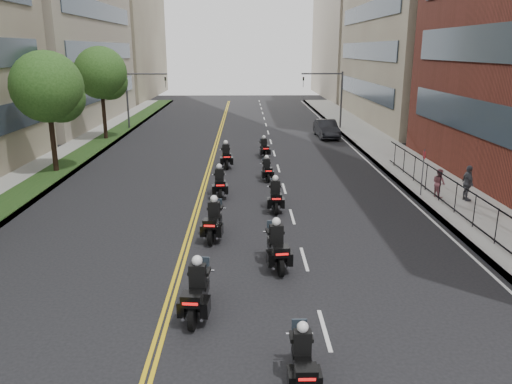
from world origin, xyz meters
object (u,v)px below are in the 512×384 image
(motorcycle_8, at_px, (226,157))
(parked_sedan, at_px, (326,129))
(motorcycle_7, at_px, (267,170))
(motorcycle_9, at_px, (264,149))
(motorcycle_5, at_px, (275,197))
(motorcycle_6, at_px, (220,184))
(motorcycle_2, at_px, (197,293))
(motorcycle_3, at_px, (277,248))
(pedestrian_c, at_px, (468,183))
(pedestrian_b, at_px, (439,183))
(motorcycle_1, at_px, (302,361))
(motorcycle_4, at_px, (214,222))

(motorcycle_8, xyz_separation_m, parked_sedan, (8.65, 11.65, 0.07))
(motorcycle_7, relative_size, motorcycle_9, 0.96)
(motorcycle_8, bearing_deg, motorcycle_7, -58.91)
(motorcycle_5, distance_m, motorcycle_7, 5.96)
(motorcycle_5, xyz_separation_m, parked_sedan, (5.89, 21.11, 0.09))
(motorcycle_6, bearing_deg, motorcycle_2, -95.32)
(motorcycle_2, height_order, motorcycle_6, motorcycle_2)
(motorcycle_3, height_order, pedestrian_c, pedestrian_c)
(motorcycle_9, bearing_deg, parked_sedan, 47.66)
(pedestrian_b, xyz_separation_m, pedestrian_c, (1.21, -0.72, 0.17))
(motorcycle_2, distance_m, motorcycle_6, 12.55)
(motorcycle_3, xyz_separation_m, motorcycle_7, (0.18, 12.64, -0.13))
(motorcycle_2, relative_size, motorcycle_3, 1.01)
(motorcycle_8, bearing_deg, motorcycle_1, -88.94)
(motorcycle_6, relative_size, pedestrian_b, 1.61)
(motorcycle_3, distance_m, pedestrian_b, 12.35)
(motorcycle_5, distance_m, pedestrian_c, 10.01)
(parked_sedan, xyz_separation_m, pedestrian_b, (2.86, -19.45, 0.12))
(parked_sedan, bearing_deg, motorcycle_4, -111.85)
(motorcycle_1, relative_size, motorcycle_9, 1.01)
(motorcycle_3, xyz_separation_m, motorcycle_4, (-2.47, 2.93, -0.00))
(motorcycle_5, xyz_separation_m, motorcycle_9, (-0.07, 12.72, -0.07))
(motorcycle_5, relative_size, pedestrian_c, 1.28)
(motorcycle_7, distance_m, pedestrian_b, 9.90)
(motorcycle_7, bearing_deg, motorcycle_8, 121.60)
(motorcycle_1, height_order, pedestrian_b, pedestrian_b)
(motorcycle_5, height_order, pedestrian_c, pedestrian_c)
(motorcycle_8, distance_m, pedestrian_c, 15.32)
(motorcycle_9, distance_m, pedestrian_c, 15.47)
(motorcycle_7, height_order, parked_sedan, parked_sedan)
(motorcycle_5, bearing_deg, motorcycle_9, 90.78)
(motorcycle_4, relative_size, motorcycle_8, 1.02)
(motorcycle_2, bearing_deg, motorcycle_4, 94.40)
(motorcycle_5, relative_size, motorcycle_8, 0.97)
(motorcycle_3, bearing_deg, motorcycle_5, 80.50)
(motorcycle_2, xyz_separation_m, motorcycle_8, (0.17, 19.56, -0.02))
(motorcycle_3, xyz_separation_m, motorcycle_5, (0.35, 6.68, -0.04))
(motorcycle_8, relative_size, pedestrian_b, 1.63)
(motorcycle_9, bearing_deg, motorcycle_3, -97.80)
(motorcycle_9, bearing_deg, pedestrian_b, -58.40)
(motorcycle_4, xyz_separation_m, motorcycle_9, (2.74, 16.47, -0.10))
(motorcycle_4, relative_size, pedestrian_b, 1.66)
(motorcycle_9, bearing_deg, motorcycle_5, -96.67)
(motorcycle_5, height_order, motorcycle_8, motorcycle_8)
(motorcycle_2, height_order, pedestrian_b, motorcycle_2)
(motorcycle_2, xyz_separation_m, parked_sedan, (8.82, 31.20, 0.05))
(motorcycle_1, relative_size, motorcycle_3, 0.87)
(motorcycle_3, distance_m, motorcycle_4, 3.83)
(pedestrian_c, bearing_deg, motorcycle_5, 94.57)
(motorcycle_1, height_order, motorcycle_3, motorcycle_3)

